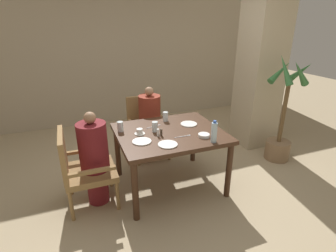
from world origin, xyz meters
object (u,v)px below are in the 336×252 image
Objects in this scene: potted_palm at (281,127)px; glass_tall_mid at (155,127)px; plate_dessert_center at (142,141)px; bowl_small at (204,135)px; plate_main_right at (168,144)px; water_bottle at (214,132)px; plate_main_left at (189,124)px; teacup_with_saucer at (140,132)px; chair_left_side at (82,167)px; diner_in_left_chair at (95,158)px; glass_tall_near at (165,117)px; diner_in_far_chair at (150,123)px; glass_tall_far at (120,127)px; chair_far_side at (147,125)px.

potted_palm is 2.00m from glass_tall_mid.
plate_dessert_center is 0.71m from bowl_small.
plate_main_right is 0.85× the size of water_bottle.
bowl_small is at bearing -10.07° from plate_dessert_center.
plate_main_left is 0.66m from plate_main_right.
teacup_with_saucer is (-0.67, -0.07, 0.02)m from plate_main_left.
chair_left_side reaches higher than bowl_small.
diner_in_left_chair is 0.59m from teacup_with_saucer.
water_bottle is 2.03× the size of glass_tall_mid.
plate_main_right is 0.73m from glass_tall_near.
chair_left_side is at bearing 166.00° from plate_dessert_center.
diner_in_far_chair is at bearing 105.28° from water_bottle.
plate_main_right is 0.52m from water_bottle.
bowl_small is at bearing -74.20° from diner_in_far_chair.
glass_tall_mid is at bearing 4.04° from chair_left_side.
glass_tall_near reaches higher than plate_main_left.
glass_tall_mid is at bearing 91.73° from plate_main_right.
bowl_small is at bearing -13.39° from diner_in_left_chair.
water_bottle is 1.11m from glass_tall_far.
diner_in_left_chair is 5.25× the size of plate_main_right.
chair_far_side is 1.49m from water_bottle.
plate_main_right is (-1.96, -0.40, 0.23)m from potted_palm.
diner_in_left_chair is 9.01× the size of teacup_with_saucer.
glass_tall_near is (0.98, 0.35, 0.25)m from diner_in_left_chair.
diner_in_far_chair is at bearing 114.68° from plate_main_left.
diner_in_far_chair reaches higher than bowl_small.
diner_in_far_chair is 0.86m from teacup_with_saucer.
plate_main_right is 0.68m from glass_tall_far.
teacup_with_saucer is 0.94× the size of bowl_small.
chair_left_side is 1.00× the size of chair_far_side.
water_bottle is 2.03× the size of glass_tall_far.
potted_palm is 7.47× the size of plate_main_right.
plate_main_left is at bearing -5.92° from glass_tall_far.
glass_tall_near is at bearing 47.55° from plate_dessert_center.
plate_main_right is at bearing -62.52° from teacup_with_saucer.
plate_main_left is (0.31, -0.68, 0.19)m from diner_in_far_chair.
glass_tall_far is at bearing 158.64° from glass_tall_mid.
glass_tall_near is at bearing 108.30° from water_bottle.
plate_main_left is at bearing 177.52° from potted_palm.
diner_in_left_chair is 0.57m from plate_dessert_center.
chair_far_side is at bearing 68.35° from teacup_with_saucer.
teacup_with_saucer is at bearing 152.78° from bowl_small.
glass_tall_near is (0.23, 0.69, 0.06)m from plate_main_right.
plate_main_right is 0.47m from bowl_small.
potted_palm is 1.52m from plate_main_left.
teacup_with_saucer is 0.75m from bowl_small.
chair_far_side is 1.01m from teacup_with_saucer.
plate_main_right is (0.75, -0.34, 0.19)m from diner_in_left_chair.
glass_tall_far is (-0.40, 0.55, 0.06)m from plate_main_right.
potted_palm reaches higher than plate_dessert_center.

